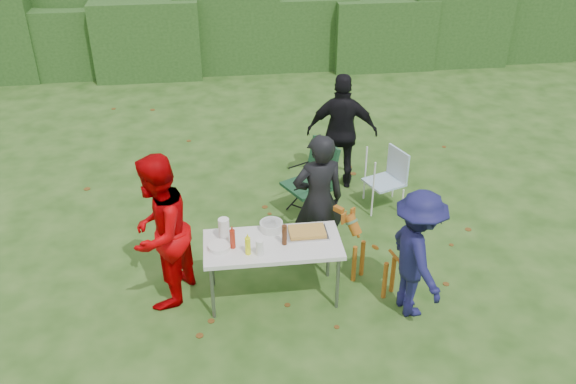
{
  "coord_description": "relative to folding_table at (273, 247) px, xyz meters",
  "views": [
    {
      "loc": [
        -0.3,
        -5.37,
        4.59
      ],
      "look_at": [
        0.44,
        0.64,
        1.0
      ],
      "focal_mm": 38.0,
      "sensor_mm": 36.0,
      "label": 1
    }
  ],
  "objects": [
    {
      "name": "beer_bottle",
      "position": [
        0.12,
        -0.04,
        0.17
      ],
      "size": [
        0.06,
        0.06,
        0.24
      ],
      "primitive_type": "cylinder",
      "color": "#47230F",
      "rests_on": "folding_table"
    },
    {
      "name": "camping_chair",
      "position": [
        0.64,
        1.65,
        -0.16
      ],
      "size": [
        0.88,
        0.88,
        1.05
      ],
      "primitive_type": null,
      "rotation": [
        0.0,
        0.0,
        3.62
      ],
      "color": "#173F25",
      "rests_on": "ground"
    },
    {
      "name": "folding_table",
      "position": [
        0.0,
        0.0,
        0.0
      ],
      "size": [
        1.5,
        0.7,
        0.74
      ],
      "color": "silver",
      "rests_on": "ground"
    },
    {
      "name": "plate_stack",
      "position": [
        -0.58,
        -0.04,
        0.08
      ],
      "size": [
        0.24,
        0.24,
        0.05
      ],
      "primitive_type": "cylinder",
      "color": "white",
      "rests_on": "folding_table"
    },
    {
      "name": "pasta_bowl",
      "position": [
        0.01,
        0.25,
        0.1
      ],
      "size": [
        0.26,
        0.26,
        0.1
      ],
      "primitive_type": "cylinder",
      "color": "silver",
      "rests_on": "folding_table"
    },
    {
      "name": "dog",
      "position": [
        1.17,
        0.04,
        -0.27
      ],
      "size": [
        0.83,
        0.9,
        0.84
      ],
      "primitive_type": null,
      "rotation": [
        0.0,
        0.0,
        2.25
      ],
      "color": "#A25717",
      "rests_on": "ground"
    },
    {
      "name": "person_black_puffy",
      "position": [
        1.25,
        2.43,
        0.18
      ],
      "size": [
        1.08,
        0.62,
        1.73
      ],
      "primitive_type": "imported",
      "rotation": [
        0.0,
        0.0,
        2.93
      ],
      "color": "black",
      "rests_on": "ground"
    },
    {
      "name": "paper_towel_roll",
      "position": [
        -0.52,
        0.13,
        0.18
      ],
      "size": [
        0.12,
        0.12,
        0.26
      ],
      "primitive_type": "cylinder",
      "color": "white",
      "rests_on": "folding_table"
    },
    {
      "name": "ketchup_bottle",
      "position": [
        -0.43,
        -0.03,
        0.16
      ],
      "size": [
        0.06,
        0.06,
        0.22
      ],
      "primitive_type": "cylinder",
      "color": "#A32411",
      "rests_on": "folding_table"
    },
    {
      "name": "mustard_bottle",
      "position": [
        -0.28,
        -0.17,
        0.15
      ],
      "size": [
        0.06,
        0.06,
        0.2
      ],
      "primitive_type": "cylinder",
      "color": "#F9FF16",
      "rests_on": "folding_table"
    },
    {
      "name": "focaccia_bread",
      "position": [
        0.4,
        0.12,
        0.09
      ],
      "size": [
        0.4,
        0.26,
        0.04
      ],
      "primitive_type": "cube",
      "color": "gold",
      "rests_on": "food_tray"
    },
    {
      "name": "food_tray",
      "position": [
        0.4,
        0.12,
        0.06
      ],
      "size": [
        0.45,
        0.3,
        0.02
      ],
      "primitive_type": "cube",
      "color": "#B7B7BA",
      "rests_on": "folding_table"
    },
    {
      "name": "cup_stack",
      "position": [
        -0.16,
        -0.2,
        0.14
      ],
      "size": [
        0.08,
        0.08,
        0.18
      ],
      "primitive_type": "cylinder",
      "color": "white",
      "rests_on": "folding_table"
    },
    {
      "name": "hedge_row",
      "position": [
        -0.19,
        7.98,
        0.16
      ],
      "size": [
        22.0,
        1.4,
        1.7
      ],
      "primitive_type": "cube",
      "color": "#23471C",
      "rests_on": "ground"
    },
    {
      "name": "lawn_chair",
      "position": [
        1.73,
        1.75,
        -0.26
      ],
      "size": [
        0.65,
        0.65,
        0.86
      ],
      "primitive_type": null,
      "rotation": [
        0.0,
        0.0,
        3.51
      ],
      "color": "#569AC2",
      "rests_on": "ground"
    },
    {
      "name": "ground",
      "position": [
        -0.19,
        -0.02,
        -0.69
      ],
      "size": [
        80.0,
        80.0,
        0.0
      ],
      "primitive_type": "plane",
      "color": "#1E4211"
    },
    {
      "name": "child",
      "position": [
        1.49,
        -0.41,
        0.06
      ],
      "size": [
        0.68,
        1.03,
        1.5
      ],
      "primitive_type": "imported",
      "rotation": [
        0.0,
        0.0,
        1.7
      ],
      "color": "#171749",
      "rests_on": "ground"
    },
    {
      "name": "person_red_jacket",
      "position": [
        -1.21,
        0.12,
        0.21
      ],
      "size": [
        0.96,
        1.07,
        1.8
      ],
      "primitive_type": "imported",
      "rotation": [
        0.0,
        0.0,
        -1.96
      ],
      "color": "#B90003",
      "rests_on": "ground"
    },
    {
      "name": "person_cook",
      "position": [
        0.61,
        0.63,
        0.16
      ],
      "size": [
        0.67,
        0.48,
        1.7
      ],
      "primitive_type": "imported",
      "rotation": [
        0.0,
        0.0,
        3.26
      ],
      "color": "black",
      "rests_on": "ground"
    }
  ]
}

